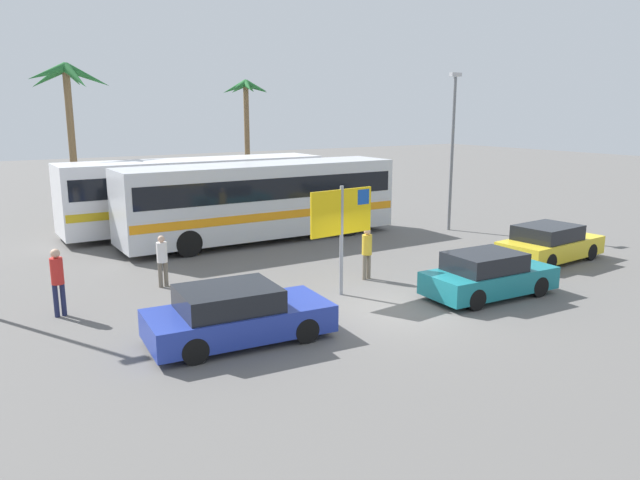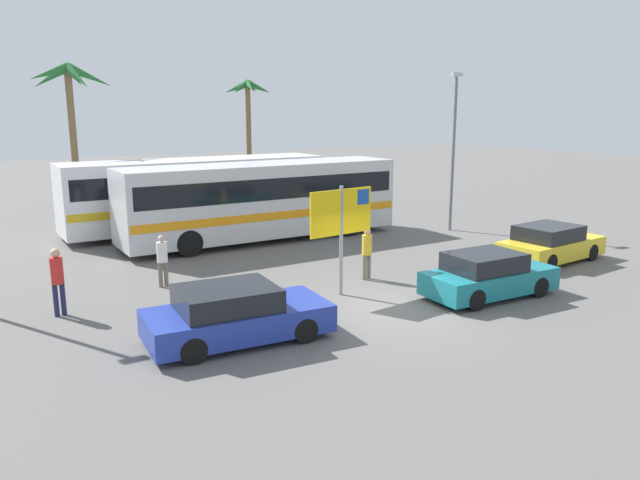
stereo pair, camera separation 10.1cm
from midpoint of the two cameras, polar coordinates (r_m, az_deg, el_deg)
The scene contains 13 objects.
ground at distance 16.50m, azimuth 6.75°, elevation -6.58°, with size 120.00×120.00×0.00m, color #605E5B.
bus_front_coach at distance 24.82m, azimuth -5.73°, elevation 4.03°, with size 11.57×2.64×3.17m.
bus_rear_coach at distance 27.43m, azimuth -11.76°, elevation 4.61°, with size 11.57×2.64×3.17m.
ferry_sign at distance 17.18m, azimuth 2.02°, elevation 2.27°, with size 2.19×0.29×3.20m.
car_teal at distance 17.98m, azimuth 15.49°, elevation -3.25°, with size 4.03×1.83×1.32m.
car_blue at distance 14.21m, azimuth -8.14°, elevation -7.03°, with size 4.38×2.23×1.32m.
car_yellow at distance 22.90m, azimuth 20.82°, elevation -0.33°, with size 4.22×2.10×1.32m.
pedestrian_crossing_lot at distance 17.01m, azimuth -23.79°, elevation -3.19°, with size 0.32×0.32×1.81m.
pedestrian_by_bus at distance 19.08m, azimuth 4.32°, elevation -0.88°, with size 0.32×0.32×1.66m.
pedestrian_near_sign at distance 18.83m, azimuth -14.88°, elevation -1.57°, with size 0.32×0.32×1.60m.
lamp_post_left_side at distance 27.29m, azimuth 12.33°, elevation 8.71°, with size 0.56×0.20×6.86m.
palm_tree_seaside at distance 37.62m, azimuth -7.07°, elevation 12.89°, with size 2.91×2.96×7.10m.
palm_tree_inland at distance 30.26m, azimuth -22.85°, elevation 12.43°, with size 3.79×3.67×7.39m.
Camera 1 is at (-9.89, -12.11, 5.29)m, focal length 33.76 mm.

